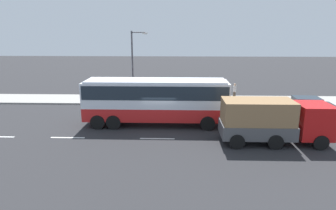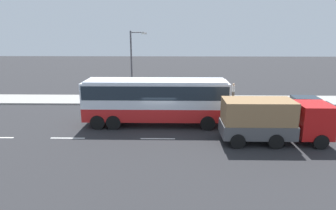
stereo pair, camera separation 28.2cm
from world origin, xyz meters
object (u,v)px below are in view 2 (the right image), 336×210
(street_lamp, at_px, (133,62))
(cargo_truck, at_px, (274,119))
(pedestrian_at_crossing, at_px, (199,92))
(coach_bus, at_px, (156,97))
(car_black_sedan, at_px, (307,105))
(pedestrian_near_curb, at_px, (233,90))

(street_lamp, bearing_deg, cargo_truck, -44.24)
(pedestrian_at_crossing, bearing_deg, coach_bus, -0.49)
(coach_bus, relative_size, car_black_sedan, 2.70)
(car_black_sedan, relative_size, pedestrian_near_curb, 2.35)
(pedestrian_near_curb, bearing_deg, coach_bus, -7.40)
(coach_bus, height_order, pedestrian_at_crossing, coach_bus)
(cargo_truck, distance_m, car_black_sedan, 9.03)
(coach_bus, bearing_deg, pedestrian_at_crossing, 60.64)
(coach_bus, distance_m, car_black_sedan, 13.95)
(pedestrian_at_crossing, height_order, street_lamp, street_lamp)
(pedestrian_at_crossing, bearing_deg, car_black_sedan, 99.93)
(car_black_sedan, xyz_separation_m, street_lamp, (-16.02, 3.15, 3.40))
(cargo_truck, bearing_deg, car_black_sedan, 53.01)
(pedestrian_at_crossing, bearing_deg, pedestrian_near_curb, 135.56)
(street_lamp, bearing_deg, car_black_sedan, -11.13)
(street_lamp, bearing_deg, pedestrian_near_curb, 6.87)
(pedestrian_at_crossing, bearing_deg, cargo_truck, 50.32)
(cargo_truck, bearing_deg, coach_bus, 155.88)
(cargo_truck, relative_size, car_black_sedan, 1.70)
(cargo_truck, relative_size, pedestrian_at_crossing, 4.01)
(coach_bus, xyz_separation_m, pedestrian_near_curb, (7.62, 7.99, -1.06))
(car_black_sedan, distance_m, pedestrian_near_curb, 7.27)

